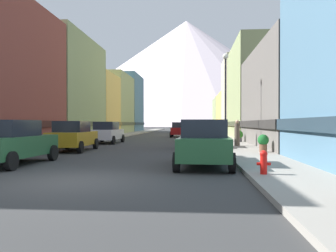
# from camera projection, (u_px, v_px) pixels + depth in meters

# --- Properties ---
(ground_plane) EXTENTS (400.00, 400.00, 0.00)m
(ground_plane) POSITION_uv_depth(u_px,v_px,m) (73.00, 182.00, 9.58)
(ground_plane) COLOR #363636
(sidewalk_left) EXTENTS (2.50, 100.00, 0.15)m
(sidewalk_left) POSITION_uv_depth(u_px,v_px,m) (121.00, 135.00, 44.96)
(sidewalk_left) COLOR gray
(sidewalk_left) RESTS_ON ground
(sidewalk_right) EXTENTS (2.50, 100.00, 0.15)m
(sidewalk_right) POSITION_uv_depth(u_px,v_px,m) (216.00, 135.00, 43.99)
(sidewalk_right) COLOR gray
(sidewalk_right) RESTS_ON ground
(storefront_left_2) EXTENTS (7.11, 12.66, 10.63)m
(storefront_left_2) POSITION_uv_depth(u_px,v_px,m) (59.00, 90.00, 35.81)
(storefront_left_2) COLOR #8C9966
(storefront_left_2) RESTS_ON ground
(storefront_left_3) EXTENTS (8.29, 8.48, 8.39)m
(storefront_left_3) POSITION_uv_depth(u_px,v_px,m) (86.00, 106.00, 46.56)
(storefront_left_3) COLOR #D8B259
(storefront_left_3) RESTS_ON ground
(storefront_left_4) EXTENTS (10.09, 11.18, 9.72)m
(storefront_left_4) POSITION_uv_depth(u_px,v_px,m) (99.00, 105.00, 56.47)
(storefront_left_4) COLOR #8C9966
(storefront_left_4) RESTS_ON ground
(storefront_left_5) EXTENTS (6.53, 11.14, 11.27)m
(storefront_left_5) POSITION_uv_depth(u_px,v_px,m) (124.00, 104.00, 67.77)
(storefront_left_5) COLOR slate
(storefront_left_5) RESTS_ON ground
(storefront_right_1) EXTENTS (8.63, 13.18, 6.74)m
(storefront_right_1) POSITION_uv_depth(u_px,v_px,m) (318.00, 100.00, 22.75)
(storefront_right_1) COLOR #66605B
(storefront_right_1) RESTS_ON ground
(storefront_right_2) EXTENTS (8.28, 12.42, 10.00)m
(storefront_right_2) POSITION_uv_depth(u_px,v_px,m) (271.00, 93.00, 36.04)
(storefront_right_2) COLOR #8C9966
(storefront_right_2) RESTS_ON ground
(storefront_right_3) EXTENTS (8.86, 9.11, 10.65)m
(storefront_right_3) POSITION_uv_depth(u_px,v_px,m) (255.00, 98.00, 47.01)
(storefront_right_3) COLOR beige
(storefront_right_3) RESTS_ON ground
(storefront_right_4) EXTENTS (7.23, 12.41, 6.74)m
(storefront_right_4) POSITION_uv_depth(u_px,v_px,m) (239.00, 114.00, 58.04)
(storefront_right_4) COLOR #D8B259
(storefront_right_4) RESTS_ON ground
(storefront_right_5) EXTENTS (8.18, 12.67, 6.89)m
(storefront_right_5) POSITION_uv_depth(u_px,v_px,m) (233.00, 115.00, 70.70)
(storefront_right_5) COLOR #8C9966
(storefront_right_5) RESTS_ON ground
(car_left_0) EXTENTS (2.15, 4.44, 1.78)m
(car_left_0) POSITION_uv_depth(u_px,v_px,m) (12.00, 142.00, 13.40)
(car_left_0) COLOR #265933
(car_left_0) RESTS_ON ground
(car_left_1) EXTENTS (2.21, 4.47, 1.78)m
(car_left_1) POSITION_uv_depth(u_px,v_px,m) (73.00, 136.00, 20.19)
(car_left_1) COLOR #B28419
(car_left_1) RESTS_ON ground
(car_left_2) EXTENTS (2.11, 4.42, 1.78)m
(car_left_2) POSITION_uv_depth(u_px,v_px,m) (107.00, 132.00, 28.05)
(car_left_2) COLOR silver
(car_left_2) RESTS_ON ground
(car_right_0) EXTENTS (2.22, 4.47, 1.78)m
(car_right_0) POSITION_uv_depth(u_px,v_px,m) (204.00, 143.00, 12.86)
(car_right_0) COLOR #265933
(car_right_0) RESTS_ON ground
(car_right_1) EXTENTS (2.12, 4.43, 1.78)m
(car_right_1) POSITION_uv_depth(u_px,v_px,m) (200.00, 135.00, 22.09)
(car_right_1) COLOR slate
(car_right_1) RESTS_ON ground
(car_right_2) EXTENTS (2.24, 4.48, 1.78)m
(car_right_2) POSITION_uv_depth(u_px,v_px,m) (199.00, 132.00, 29.51)
(car_right_2) COLOR black
(car_right_2) RESTS_ON ground
(car_right_3) EXTENTS (2.13, 4.43, 1.78)m
(car_right_3) POSITION_uv_depth(u_px,v_px,m) (198.00, 130.00, 37.53)
(car_right_3) COLOR #9E1111
(car_right_3) RESTS_ON ground
(car_driving_0) EXTENTS (2.06, 4.40, 1.78)m
(car_driving_0) POSITION_uv_depth(u_px,v_px,m) (184.00, 128.00, 60.37)
(car_driving_0) COLOR #B28419
(car_driving_0) RESTS_ON ground
(car_driving_1) EXTENTS (2.06, 4.40, 1.78)m
(car_driving_1) POSITION_uv_depth(u_px,v_px,m) (179.00, 130.00, 40.80)
(car_driving_1) COLOR #9E1111
(car_driving_1) RESTS_ON ground
(fire_hydrant_near) EXTENTS (0.40, 0.22, 0.70)m
(fire_hydrant_near) POSITION_uv_depth(u_px,v_px,m) (264.00, 161.00, 9.97)
(fire_hydrant_near) COLOR red
(fire_hydrant_near) RESTS_ON sidewalk_right
(potted_plant_0) EXTENTS (0.69, 0.69, 0.93)m
(potted_plant_0) POSITION_uv_depth(u_px,v_px,m) (239.00, 136.00, 27.46)
(potted_plant_0) COLOR #4C4C51
(potted_plant_0) RESTS_ON sidewalk_right
(potted_plant_1) EXTENTS (0.58, 0.58, 0.92)m
(potted_plant_1) POSITION_uv_depth(u_px,v_px,m) (263.00, 142.00, 17.70)
(potted_plant_1) COLOR brown
(potted_plant_1) RESTS_ON sidewalk_right
(pedestrian_0) EXTENTS (0.36, 0.36, 1.73)m
(pedestrian_0) POSITION_uv_depth(u_px,v_px,m) (237.00, 134.00, 22.55)
(pedestrian_0) COLOR brown
(pedestrian_0) RESTS_ON sidewalk_right
(streetlamp_right) EXTENTS (0.36, 0.36, 5.86)m
(streetlamp_right) POSITION_uv_depth(u_px,v_px,m) (226.00, 86.00, 21.15)
(streetlamp_right) COLOR black
(streetlamp_right) RESTS_ON sidewalk_right
(mountain_backdrop) EXTENTS (227.84, 227.84, 82.91)m
(mountain_backdrop) POSITION_uv_depth(u_px,v_px,m) (186.00, 73.00, 268.70)
(mountain_backdrop) COLOR silver
(mountain_backdrop) RESTS_ON ground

